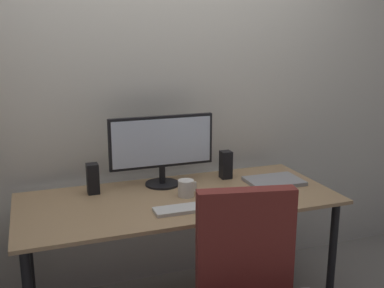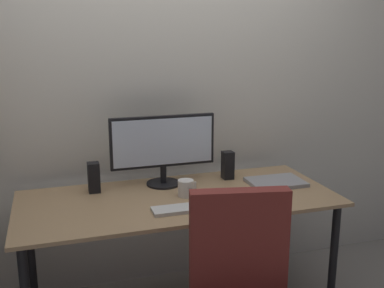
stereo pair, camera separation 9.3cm
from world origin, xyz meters
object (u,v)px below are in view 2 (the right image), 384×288
Objects in this scene: speaker_right at (228,165)px; keyboard at (181,209)px; desk at (179,210)px; coffee_mug at (186,188)px; mouse at (223,201)px; laptop at (276,182)px; speaker_left at (94,177)px; monitor at (163,145)px.

keyboard is at bearing -135.47° from speaker_right.
speaker_right is (0.37, 0.22, 0.16)m from desk.
coffee_mug reaches higher than desk.
laptop is (0.41, 0.21, -0.01)m from mouse.
mouse is 0.30× the size of laptop.
laptop is (0.65, 0.23, 0.00)m from keyboard.
laptop reaches higher than keyboard.
desk is 0.51m from speaker_left.
monitor is 3.60× the size of speaker_right.
monitor is 0.51m from mouse.
monitor is 0.30m from coffee_mug.
coffee_mug is at bearing 3.38° from desk.
mouse is 0.56× the size of speaker_right.
laptop is 1.88× the size of speaker_left.
desk is 5.36× the size of laptop.
coffee_mug reaches higher than laptop.
speaker_right reaches higher than laptop.
speaker_left is 0.80m from speaker_right.
monitor reaches higher than speaker_left.
laptop is 0.31m from speaker_right.
desk is 0.22m from keyboard.
keyboard is 0.57m from speaker_left.
desk is at bearing -27.03° from speaker_left.
coffee_mug reaches higher than keyboard.
speaker_left reaches higher than laptop.
keyboard is at bearing -92.28° from monitor.
laptop is at bearing -16.70° from monitor.
mouse is 0.23m from coffee_mug.
speaker_left is at bearing 155.29° from coffee_mug.
monitor is at bearing 88.30° from keyboard.
coffee_mug is (0.04, 0.00, 0.12)m from desk.
speaker_right is (0.18, 0.39, 0.07)m from mouse.
laptop is at bearing 3.39° from desk.
monitor is at bearing 121.86° from mouse.
mouse is at bearing -152.24° from laptop.
monitor is 0.43m from speaker_left.
coffee_mug is 0.40m from speaker_right.
speaker_right is at bearing -1.13° from monitor.
desk is 16.72× the size of coffee_mug.
monitor is at bearing 106.95° from coffee_mug.
mouse is at bearing 5.68° from keyboard.
keyboard is at bearing -46.91° from speaker_left.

